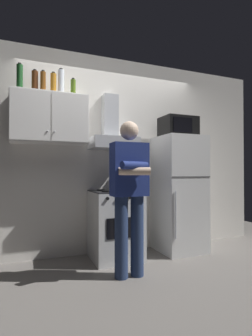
{
  "coord_description": "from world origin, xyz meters",
  "views": [
    {
      "loc": [
        -1.14,
        -2.92,
        1.1
      ],
      "look_at": [
        0.0,
        0.0,
        1.15
      ],
      "focal_mm": 28.03,
      "sensor_mm": 36.0,
      "label": 1
    }
  ],
  "objects_px": {
    "bottle_beer_brown": "(43,82)",
    "bottle_olive_oil": "(73,88)",
    "upper_cabinet": "(50,119)",
    "person_standing": "(129,191)",
    "microwave": "(178,127)",
    "stove_oven": "(115,224)",
    "bottle_liquor_amber": "(53,84)",
    "refrigerator": "(179,193)",
    "cooking_pot": "(128,185)",
    "bottle_wine_green": "(20,77)",
    "bottle_vodka_clear": "(61,82)",
    "bottle_rum_dark": "(35,82)",
    "range_hood": "(112,135)"
  },
  "relations": [
    {
      "from": "bottle_olive_oil",
      "to": "bottle_rum_dark",
      "type": "relative_size",
      "value": 0.79
    },
    {
      "from": "upper_cabinet",
      "to": "microwave",
      "type": "bearing_deg",
      "value": -3.48
    },
    {
      "from": "upper_cabinet",
      "to": "refrigerator",
      "type": "bearing_deg",
      "value": -4.07
    },
    {
      "from": "stove_oven",
      "to": "bottle_liquor_amber",
      "type": "height_order",
      "value": "bottle_liquor_amber"
    },
    {
      "from": "bottle_vodka_clear",
      "to": "bottle_beer_brown",
      "type": "xyz_separation_m",
      "value": [
        -0.21,
        0.01,
        -0.02
      ]
    },
    {
      "from": "bottle_olive_oil",
      "to": "bottle_wine_green",
      "type": "height_order",
      "value": "bottle_wine_green"
    },
    {
      "from": "upper_cabinet",
      "to": "bottle_liquor_amber",
      "type": "bearing_deg",
      "value": -37.68
    },
    {
      "from": "refrigerator",
      "to": "bottle_wine_green",
      "type": "xyz_separation_m",
      "value": [
        -2.09,
        0.11,
        1.41
      ]
    },
    {
      "from": "bottle_beer_brown",
      "to": "bottle_olive_oil",
      "type": "bearing_deg",
      "value": -2.32
    },
    {
      "from": "range_hood",
      "to": "bottle_rum_dark",
      "type": "bearing_deg",
      "value": 179.31
    },
    {
      "from": "person_standing",
      "to": "bottle_wine_green",
      "type": "bearing_deg",
      "value": 146.53
    },
    {
      "from": "stove_oven",
      "to": "bottle_liquor_amber",
      "type": "relative_size",
      "value": 3.31
    },
    {
      "from": "bottle_liquor_amber",
      "to": "bottle_rum_dark",
      "type": "bearing_deg",
      "value": 168.49
    },
    {
      "from": "bottle_beer_brown",
      "to": "stove_oven",
      "type": "bearing_deg",
      "value": -6.95
    },
    {
      "from": "cooking_pot",
      "to": "bottle_beer_brown",
      "type": "bearing_deg",
      "value": 167.37
    },
    {
      "from": "microwave",
      "to": "person_standing",
      "type": "relative_size",
      "value": 0.29
    },
    {
      "from": "microwave",
      "to": "refrigerator",
      "type": "bearing_deg",
      "value": -89.1
    },
    {
      "from": "microwave",
      "to": "bottle_rum_dark",
      "type": "height_order",
      "value": "bottle_rum_dark"
    },
    {
      "from": "stove_oven",
      "to": "bottle_rum_dark",
      "type": "xyz_separation_m",
      "value": [
        -0.97,
        0.14,
        1.75
      ]
    },
    {
      "from": "bottle_vodka_clear",
      "to": "bottle_rum_dark",
      "type": "relative_size",
      "value": 1.16
    },
    {
      "from": "refrigerator",
      "to": "bottle_rum_dark",
      "type": "height_order",
      "value": "bottle_rum_dark"
    },
    {
      "from": "range_hood",
      "to": "refrigerator",
      "type": "bearing_deg",
      "value": -7.55
    },
    {
      "from": "bottle_vodka_clear",
      "to": "bottle_wine_green",
      "type": "height_order",
      "value": "bottle_wine_green"
    },
    {
      "from": "bottle_vodka_clear",
      "to": "bottle_beer_brown",
      "type": "relative_size",
      "value": 1.18
    },
    {
      "from": "cooking_pot",
      "to": "bottle_beer_brown",
      "type": "xyz_separation_m",
      "value": [
        -1.01,
        0.23,
        1.24
      ]
    },
    {
      "from": "cooking_pot",
      "to": "stove_oven",
      "type": "bearing_deg",
      "value": 137.51
    },
    {
      "from": "microwave",
      "to": "bottle_wine_green",
      "type": "relative_size",
      "value": 1.48
    },
    {
      "from": "upper_cabinet",
      "to": "bottle_liquor_amber",
      "type": "relative_size",
      "value": 3.41
    },
    {
      "from": "upper_cabinet",
      "to": "bottle_vodka_clear",
      "type": "xyz_separation_m",
      "value": [
        0.13,
        -0.02,
        0.45
      ]
    },
    {
      "from": "stove_oven",
      "to": "cooking_pot",
      "type": "distance_m",
      "value": 0.53
    },
    {
      "from": "refrigerator",
      "to": "cooking_pot",
      "type": "relative_size",
      "value": 5.07
    },
    {
      "from": "bottle_vodka_clear",
      "to": "bottle_beer_brown",
      "type": "height_order",
      "value": "bottle_vodka_clear"
    },
    {
      "from": "bottle_olive_oil",
      "to": "bottle_beer_brown",
      "type": "bearing_deg",
      "value": 177.68
    },
    {
      "from": "cooking_pot",
      "to": "bottle_vodka_clear",
      "type": "xyz_separation_m",
      "value": [
        -0.8,
        0.22,
        1.27
      ]
    },
    {
      "from": "refrigerator",
      "to": "bottle_vodka_clear",
      "type": "xyz_separation_m",
      "value": [
        -1.62,
        0.1,
        1.4
      ]
    },
    {
      "from": "person_standing",
      "to": "bottle_beer_brown",
      "type": "distance_m",
      "value": 1.68
    },
    {
      "from": "bottle_olive_oil",
      "to": "bottle_liquor_amber",
      "type": "relative_size",
      "value": 0.83
    },
    {
      "from": "upper_cabinet",
      "to": "person_standing",
      "type": "height_order",
      "value": "upper_cabinet"
    },
    {
      "from": "bottle_olive_oil",
      "to": "bottle_wine_green",
      "type": "distance_m",
      "value": 0.62
    },
    {
      "from": "bottle_olive_oil",
      "to": "bottle_rum_dark",
      "type": "height_order",
      "value": "bottle_rum_dark"
    },
    {
      "from": "person_standing",
      "to": "bottle_olive_oil",
      "type": "relative_size",
      "value": 7.45
    },
    {
      "from": "bottle_beer_brown",
      "to": "bottle_liquor_amber",
      "type": "relative_size",
      "value": 1.04
    },
    {
      "from": "upper_cabinet",
      "to": "microwave",
      "type": "relative_size",
      "value": 1.88
    },
    {
      "from": "range_hood",
      "to": "bottle_rum_dark",
      "type": "distance_m",
      "value": 1.14
    },
    {
      "from": "microwave",
      "to": "bottle_liquor_amber",
      "type": "bearing_deg",
      "value": 177.45
    },
    {
      "from": "refrigerator",
      "to": "bottle_beer_brown",
      "type": "xyz_separation_m",
      "value": [
        -1.83,
        0.11,
        1.38
      ]
    },
    {
      "from": "refrigerator",
      "to": "bottle_olive_oil",
      "type": "xyz_separation_m",
      "value": [
        -1.47,
        0.09,
        1.35
      ]
    },
    {
      "from": "refrigerator",
      "to": "microwave",
      "type": "height_order",
      "value": "microwave"
    },
    {
      "from": "microwave",
      "to": "cooking_pot",
      "type": "relative_size",
      "value": 1.52
    },
    {
      "from": "person_standing",
      "to": "cooking_pot",
      "type": "xyz_separation_m",
      "value": [
        0.18,
        0.49,
        0.04
      ]
    }
  ]
}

